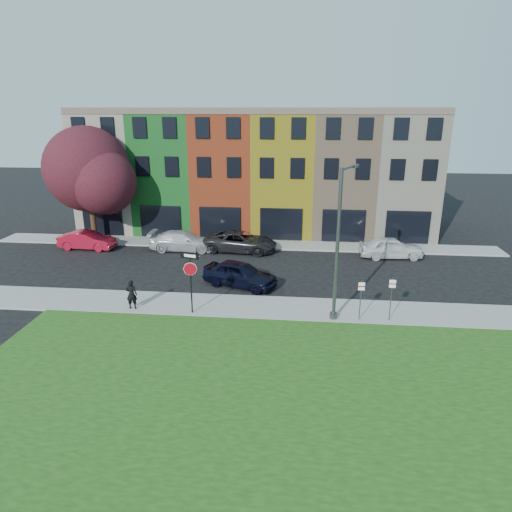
# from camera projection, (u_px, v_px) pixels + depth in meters

# --- Properties ---
(ground) EXTENTS (120.00, 120.00, 0.00)m
(ground) POSITION_uv_depth(u_px,v_px,m) (265.00, 335.00, 22.13)
(ground) COLOR black
(ground) RESTS_ON ground
(sidewalk_near) EXTENTS (40.00, 3.00, 0.12)m
(sidewalk_near) POSITION_uv_depth(u_px,v_px,m) (306.00, 309.00, 24.76)
(sidewalk_near) COLOR gray
(sidewalk_near) RESTS_ON ground
(sidewalk_far) EXTENTS (40.00, 2.40, 0.12)m
(sidewalk_far) POSITION_uv_depth(u_px,v_px,m) (243.00, 244.00, 36.58)
(sidewalk_far) COLOR gray
(sidewalk_far) RESTS_ON ground
(grass_park) EXTENTS (40.00, 16.00, 0.10)m
(grass_park) POSITION_uv_depth(u_px,v_px,m) (482.00, 427.00, 15.69)
(grass_park) COLOR #1B4213
(grass_park) RESTS_ON ground
(rowhouse_block) EXTENTS (30.00, 10.12, 10.00)m
(rowhouse_block) POSITION_uv_depth(u_px,v_px,m) (256.00, 172.00, 40.85)
(rowhouse_block) COLOR beige
(rowhouse_block) RESTS_ON ground
(stop_sign) EXTENTS (1.02, 0.32, 3.36)m
(stop_sign) POSITION_uv_depth(u_px,v_px,m) (190.00, 271.00, 23.51)
(stop_sign) COLOR black
(stop_sign) RESTS_ON sidewalk_near
(man) EXTENTS (0.64, 0.46, 1.63)m
(man) POSITION_uv_depth(u_px,v_px,m) (132.00, 294.00, 24.51)
(man) COLOR black
(man) RESTS_ON sidewalk_near
(sedan_near) EXTENTS (4.96, 5.88, 1.58)m
(sedan_near) POSITION_uv_depth(u_px,v_px,m) (240.00, 274.00, 27.91)
(sedan_near) COLOR black
(sedan_near) RESTS_ON ground
(parked_car_red) EXTENTS (1.92, 4.47, 1.43)m
(parked_car_red) POSITION_uv_depth(u_px,v_px,m) (87.00, 240.00, 35.31)
(parked_car_red) COLOR maroon
(parked_car_red) RESTS_ON ground
(parked_car_silver) EXTENTS (2.29, 5.20, 1.48)m
(parked_car_silver) POSITION_uv_depth(u_px,v_px,m) (183.00, 241.00, 35.01)
(parked_car_silver) COLOR #B9B9BE
(parked_car_silver) RESTS_ON ground
(parked_car_dark) EXTENTS (3.63, 6.02, 1.53)m
(parked_car_dark) POSITION_uv_depth(u_px,v_px,m) (240.00, 242.00, 34.73)
(parked_car_dark) COLOR black
(parked_car_dark) RESTS_ON ground
(parked_car_white) EXTENTS (2.53, 4.82, 1.55)m
(parked_car_white) POSITION_uv_depth(u_px,v_px,m) (391.00, 248.00, 33.24)
(parked_car_white) COLOR silver
(parked_car_white) RESTS_ON ground
(street_lamp) EXTENTS (1.25, 2.43, 7.72)m
(street_lamp) POSITION_uv_depth(u_px,v_px,m) (339.00, 245.00, 22.58)
(street_lamp) COLOR #494D4F
(street_lamp) RESTS_ON sidewalk_near
(parking_sign_a) EXTENTS (0.32, 0.09, 2.15)m
(parking_sign_a) POSITION_uv_depth(u_px,v_px,m) (361.00, 295.00, 23.02)
(parking_sign_a) COLOR #494D4F
(parking_sign_a) RESTS_ON sidewalk_near
(parking_sign_b) EXTENTS (0.32, 0.08, 2.34)m
(parking_sign_b) POSITION_uv_depth(u_px,v_px,m) (391.00, 294.00, 22.92)
(parking_sign_b) COLOR #494D4F
(parking_sign_b) RESTS_ON sidewalk_near
(tree_purple) EXTENTS (7.99, 6.99, 9.10)m
(tree_purple) POSITION_uv_depth(u_px,v_px,m) (90.00, 171.00, 35.86)
(tree_purple) COLOR black
(tree_purple) RESTS_ON sidewalk_far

